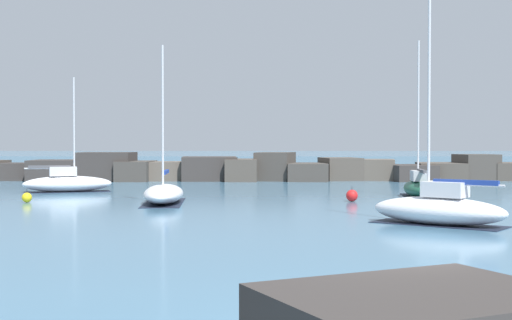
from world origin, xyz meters
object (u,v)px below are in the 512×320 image
Objects in this scene: sailboat_moored_1 at (164,193)px; sailboat_moored_5 at (439,208)px; mooring_buoy_orange_near at (352,196)px; mooring_buoy_far_side at (27,197)px; sailboat_moored_3 at (419,187)px; sailboat_moored_4 at (67,183)px.

sailboat_moored_5 reaches higher than sailboat_moored_1.
mooring_buoy_orange_near is at bearing 6.42° from sailboat_moored_1.
mooring_buoy_orange_near reaches higher than mooring_buoy_far_side.
mooring_buoy_far_side is at bearing -177.43° from mooring_buoy_orange_near.
sailboat_moored_5 is 12.12m from mooring_buoy_orange_near.
mooring_buoy_orange_near is 1.16× the size of mooring_buoy_far_side.
sailboat_moored_5 is at bearing -39.45° from sailboat_moored_1.
sailboat_moored_3 is 11.15× the size of mooring_buoy_orange_near.
mooring_buoy_far_side is (-20.95, 11.08, -0.41)m from sailboat_moored_5.
mooring_buoy_orange_near is at bearing 100.10° from sailboat_moored_5.
sailboat_moored_1 is 16.13m from sailboat_moored_3.
sailboat_moored_4 is 10.43× the size of mooring_buoy_far_side.
sailboat_moored_5 is (-2.51, -15.13, 0.05)m from sailboat_moored_3.
sailboat_moored_4 is at bearing 131.29° from sailboat_moored_1.
sailboat_moored_5 is at bearing -79.90° from mooring_buoy_orange_near.
sailboat_moored_4 is at bearing 168.68° from sailboat_moored_3.
sailboat_moored_4 is 0.82× the size of sailboat_moored_5.
mooring_buoy_orange_near is 18.85m from mooring_buoy_far_side.
mooring_buoy_far_side is at bearing 152.13° from sailboat_moored_5.
sailboat_moored_1 is 16.84m from sailboat_moored_5.
sailboat_moored_1 is 12.16m from sailboat_moored_4.
sailboat_moored_3 is at bearing -11.32° from sailboat_moored_4.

